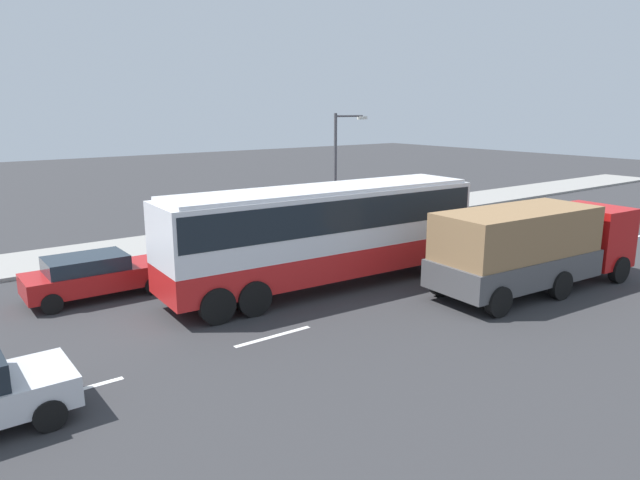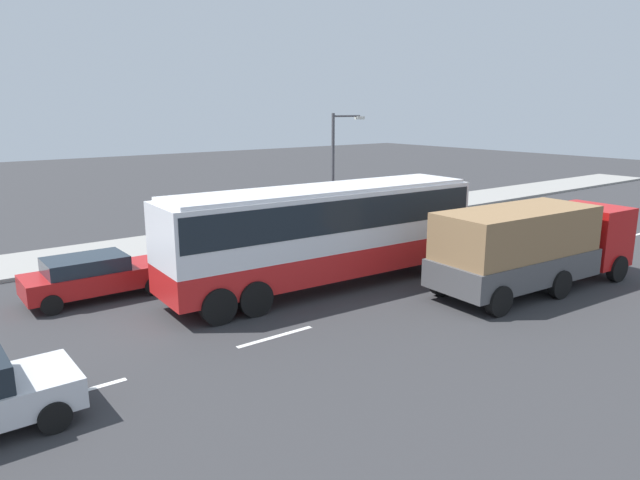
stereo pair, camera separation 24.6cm
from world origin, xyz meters
The scene contains 8 objects.
ground_plane centered at (0.00, 0.00, 0.00)m, with size 120.00×120.00×0.00m, color #333335.
sidewalk_curb centered at (0.00, 9.15, 0.07)m, with size 80.00×4.00×0.15m, color gray.
lane_centreline centered at (-0.69, -2.91, 0.00)m, with size 33.60×0.16×0.01m.
coach_bus centered at (-1.24, -0.19, 2.18)m, with size 11.65×3.18×3.52m.
cargo_truck centered at (4.32, -4.68, 1.60)m, with size 8.36×3.15×2.89m.
car_red_compact centered at (-7.98, 3.47, 0.77)m, with size 4.51×1.95×1.44m.
pedestrian_near_curb centered at (1.22, 9.34, 1.09)m, with size 0.32×0.32×1.64m.
street_lamp centered at (5.50, 7.42, 3.54)m, with size 2.08×0.24×5.72m.
Camera 2 is at (-13.10, -15.36, 6.13)m, focal length 32.27 mm.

